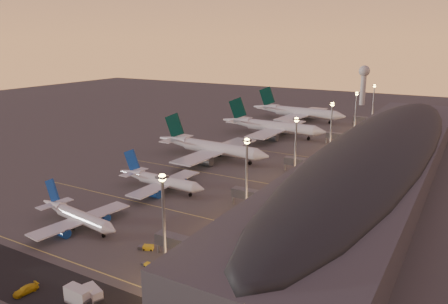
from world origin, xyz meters
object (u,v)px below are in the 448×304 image
Objects in this scene: airliner_narrow_north at (160,181)px; airliner_wide_near at (211,147)px; airliner_wide_far at (297,112)px; radar_tower at (364,78)px; baggage_tug_a at (147,265)px; baggage_tug_b at (146,247)px; service_van_d at (26,290)px; airliner_wide_mid at (272,126)px; airliner_narrow_south at (77,216)px; catering_truck_a at (79,297)px; catering_truck_b at (94,295)px.

airliner_narrow_north is 0.63× the size of airliner_wide_near.
radar_tower reaches higher than airliner_wide_far.
airliner_narrow_north is 158.64m from airliner_wide_far.
baggage_tug_a is 0.76× the size of baggage_tug_b.
service_van_d is at bearing -131.03° from baggage_tug_b.
airliner_wide_far reaches higher than service_van_d.
airliner_wide_far is at bearing 76.77° from baggage_tug_b.
baggage_tug_b is (-6.05, 6.82, 0.12)m from baggage_tug_a.
airliner_wide_far reaches higher than baggage_tug_b.
airliner_wide_mid is 19.71× the size of baggage_tug_a.
airliner_narrow_south is 0.55× the size of airliner_wide_mid.
airliner_wide_near is 117.67m from service_van_d.
service_van_d is (-15.62, -22.42, 0.37)m from baggage_tug_a.
radar_tower reaches higher than airliner_wide_near.
catering_truck_a is at bearing -76.73° from airliner_wide_far.
airliner_wide_far is 12.30× the size of service_van_d.
airliner_wide_near is at bearing -95.98° from radar_tower.
airliner_narrow_north is 9.00× the size of baggage_tug_b.
airliner_wide_far is 226.80m from catering_truck_a.
airliner_wide_mid is (-1.47, 143.23, 2.06)m from airliner_narrow_south.
airliner_wide_mid reaches higher than airliner_narrow_south.
service_van_d is (-13.40, -3.13, -0.94)m from catering_truck_a.
service_van_d is at bearing -52.25° from airliner_narrow_south.
catering_truck_a is 1.07× the size of catering_truck_b.
airliner_narrow_north is 6.21× the size of catering_truck_b.
airliner_wide_near is (-6.18, 84.69, 1.76)m from airliner_narrow_south.
service_van_d is at bearing -141.25° from catering_truck_b.
radar_tower is 7.56× the size of baggage_tug_b.
airliner_wide_near is 116.84m from catering_truck_b.
airliner_narrow_north is at bearing 95.78° from airliner_narrow_south.
baggage_tug_b is at bearing -76.58° from airliner_wide_far.
catering_truck_b is 16.34m from service_van_d.
baggage_tug_a is at bearing 109.78° from catering_truck_b.
airliner_narrow_north is at bearing -93.20° from radar_tower.
baggage_tug_a is (33.32, -8.03, -2.83)m from airliner_narrow_south.
radar_tower is (21.41, 204.41, 16.85)m from airliner_wide_near.
airliner_wide_far is (-0.24, 111.63, 0.53)m from airliner_wide_near.
catering_truck_a is 1.22× the size of service_van_d.
catering_truck_b reaches higher than baggage_tug_a.
airliner_narrow_south is 10.81× the size of baggage_tug_a.
catering_truck_a is at bearing -68.86° from airliner_wide_near.
baggage_tug_a is at bearing -54.14° from airliner_narrow_north.
airliner_wide_near is 0.90× the size of airliner_wide_far.
catering_truck_b reaches higher than service_van_d.
airliner_wide_far is at bearing -103.13° from radar_tower.
baggage_tug_a is at bearing -71.36° from baggage_tug_b.
airliner_narrow_south is at bearing -93.01° from radar_tower.
airliner_narrow_south is 1.09× the size of radar_tower.
radar_tower is (21.65, 92.78, 16.31)m from airliner_wide_far.
radar_tower is 5.21× the size of catering_truck_b.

